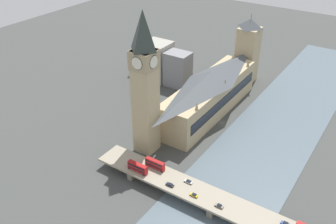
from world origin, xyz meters
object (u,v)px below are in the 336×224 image
at_px(clock_tower, 145,82).
at_px(car_northbound_tail, 194,195).
at_px(parliament_hall, 210,92).
at_px(victoria_tower, 248,51).
at_px(car_southbound_lead, 285,224).
at_px(double_decker_bus_mid, 155,164).
at_px(road_bridge, 216,202).
at_px(car_southbound_mid, 188,182).
at_px(car_northbound_mid, 219,206).
at_px(car_northbound_lead, 170,185).
at_px(double_decker_bus_rear, 138,167).

relative_size(clock_tower, car_northbound_tail, 20.75).
xyz_separation_m(parliament_hall, victoria_tower, (0.05, -60.91, 10.08)).
bearing_deg(car_southbound_lead, double_decker_bus_mid, -0.22).
xyz_separation_m(parliament_hall, double_decker_bus_mid, (-8.56, 77.44, -6.58)).
bearing_deg(parliament_hall, road_bridge, 120.34).
distance_m(clock_tower, car_southbound_mid, 58.21).
relative_size(car_northbound_tail, car_southbound_mid, 0.89).
bearing_deg(car_northbound_tail, parliament_hall, -66.39).
bearing_deg(road_bridge, car_northbound_mid, 134.00).
distance_m(clock_tower, car_northbound_lead, 56.74).
distance_m(clock_tower, road_bridge, 73.41).
bearing_deg(double_decker_bus_mid, double_decker_bus_rear, 51.10).
relative_size(parliament_hall, car_southbound_lead, 24.23).
bearing_deg(double_decker_bus_rear, victoria_tower, -88.96).
height_order(road_bridge, car_southbound_mid, car_southbound_mid).
relative_size(victoria_tower, double_decker_bus_rear, 4.64).
bearing_deg(double_decker_bus_mid, car_southbound_mid, 179.36).
bearing_deg(double_decker_bus_rear, parliament_hall, -88.26).
bearing_deg(car_southbound_lead, car_southbound_mid, -0.04).
height_order(double_decker_bus_rear, car_southbound_mid, double_decker_bus_rear).
distance_m(parliament_hall, double_decker_bus_mid, 78.19).
xyz_separation_m(car_northbound_lead, car_northbound_tail, (-13.91, -0.32, 0.01)).
bearing_deg(victoria_tower, car_northbound_lead, 99.01).
bearing_deg(victoria_tower, clock_tower, 85.04).
bearing_deg(parliament_hall, car_northbound_mid, 120.96).
bearing_deg(road_bridge, victoria_tower, -71.52).
distance_m(parliament_hall, victoria_tower, 61.74).
bearing_deg(car_northbound_lead, victoria_tower, -80.99).
xyz_separation_m(double_decker_bus_mid, car_northbound_tail, (-28.40, 7.13, -2.02)).
distance_m(road_bridge, car_northbound_tail, 11.16).
bearing_deg(parliament_hall, car_northbound_lead, 105.19).
distance_m(double_decker_bus_mid, car_northbound_mid, 42.52).
xyz_separation_m(parliament_hall, car_southbound_mid, (-29.69, 77.67, -8.62)).
bearing_deg(double_decker_bus_rear, car_northbound_tail, -179.53).
bearing_deg(victoria_tower, car_southbound_mid, 102.11).
height_order(victoria_tower, double_decker_bus_rear, victoria_tower).
height_order(parliament_hall, car_southbound_lead, parliament_hall).
relative_size(victoria_tower, double_decker_bus_mid, 4.72).
xyz_separation_m(victoria_tower, car_northbound_mid, (-50.55, 145.08, -18.71)).
height_order(double_decker_bus_rear, car_southbound_lead, double_decker_bus_rear).
bearing_deg(car_northbound_lead, double_decker_bus_mid, -27.19).
bearing_deg(clock_tower, car_southbound_mid, 155.16).
height_order(parliament_hall, double_decker_bus_rear, parliament_hall).
height_order(car_northbound_mid, car_southbound_mid, car_northbound_mid).
distance_m(car_northbound_lead, car_northbound_mid, 27.46).
bearing_deg(car_southbound_lead, car_northbound_mid, 12.30).
bearing_deg(victoria_tower, car_southbound_lead, 120.04).
relative_size(road_bridge, car_southbound_lead, 34.26).
distance_m(parliament_hall, car_northbound_lead, 88.38).
distance_m(parliament_hall, road_bridge, 94.30).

